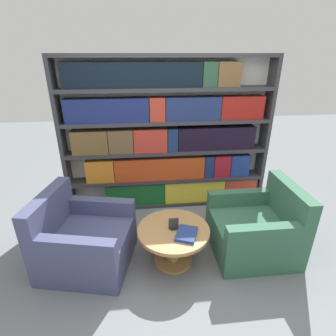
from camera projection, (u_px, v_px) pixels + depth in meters
The scene contains 7 objects.
ground_plane at pixel (181, 270), 2.83m from camera, with size 14.00×14.00×0.00m, color slate.
bookshelf at pixel (167, 138), 3.68m from camera, with size 2.88×0.30×2.14m.
armchair_left at pixel (84, 241), 2.83m from camera, with size 1.05×1.00×0.84m.
armchair_right at pixel (256, 229), 3.01m from camera, with size 0.89×0.84×0.84m.
coffee_table at pixel (173, 238), 2.83m from camera, with size 0.77×0.77×0.43m.
table_sign at pixel (174, 225), 2.76m from camera, with size 0.11×0.06×0.13m.
stray_book at pixel (186, 234), 2.68m from camera, with size 0.28×0.31×0.03m.
Camera 1 is at (-0.37, -2.11, 2.15)m, focal length 28.00 mm.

